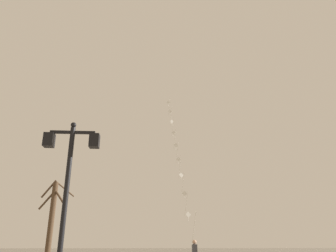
% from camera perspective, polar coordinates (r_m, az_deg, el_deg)
% --- Properties ---
extents(twin_lantern_lamp_post, '(1.58, 0.28, 4.91)m').
position_cam_1_polar(twin_lantern_lamp_post, '(9.44, -17.36, -7.97)').
color(twin_lantern_lamp_post, black).
rests_on(twin_lantern_lamp_post, ground_plane).
extents(kite_train, '(1.11, 12.16, 16.16)m').
position_cam_1_polar(kite_train, '(27.19, 1.72, -5.07)').
color(kite_train, brown).
rests_on(kite_train, ground_plane).
extents(bare_tree, '(1.70, 1.78, 4.92)m').
position_cam_1_polar(bare_tree, '(19.23, -20.14, -15.92)').
color(bare_tree, '#4C3826').
rests_on(bare_tree, ground_plane).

